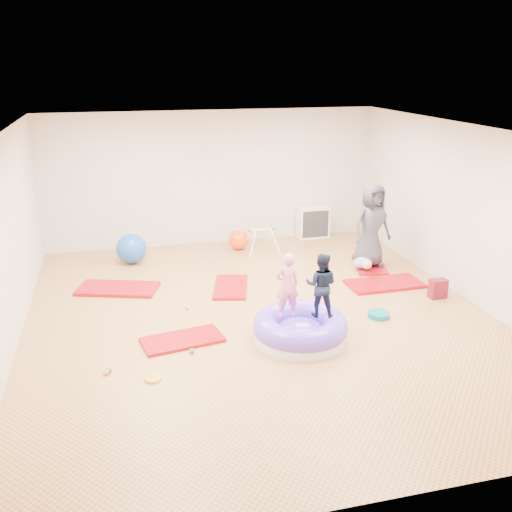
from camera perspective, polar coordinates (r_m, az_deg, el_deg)
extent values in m
cube|color=tan|center=(8.81, 0.48, -6.17)|extent=(7.00, 8.00, 0.01)
cube|color=white|center=(8.03, 0.54, 12.25)|extent=(7.00, 8.00, 0.01)
cube|color=beige|center=(12.11, -4.35, 7.76)|extent=(7.00, 0.01, 2.80)
cube|color=beige|center=(4.83, 12.86, -10.48)|extent=(7.00, 0.01, 2.80)
cube|color=beige|center=(8.19, -23.91, 0.69)|extent=(0.01, 8.00, 2.80)
cube|color=beige|center=(9.77, 20.82, 3.86)|extent=(0.01, 8.00, 2.80)
cube|color=#A40009|center=(8.15, -7.37, -8.31)|extent=(1.20, 0.75, 0.05)
cube|color=#A40009|center=(10.09, -13.65, -3.19)|extent=(1.48, 1.06, 0.06)
cube|color=#A40009|center=(9.90, -2.56, -3.11)|extent=(0.81, 1.21, 0.05)
cube|color=#A40009|center=(10.27, 12.73, -2.72)|extent=(1.32, 0.68, 0.05)
cube|color=#A40009|center=(11.15, 11.29, -0.89)|extent=(0.82, 1.20, 0.05)
cylinder|color=white|center=(8.14, 4.41, -7.87)|extent=(1.30, 1.30, 0.15)
torus|color=#6643DB|center=(8.08, 4.44, -7.01)|extent=(1.34, 1.34, 0.36)
ellipsoid|color=#6643DB|center=(8.11, 4.42, -7.54)|extent=(0.71, 0.71, 0.32)
imported|color=pink|center=(7.85, 3.14, -2.60)|extent=(0.35, 0.24, 0.94)
imported|color=black|center=(7.92, 6.54, -2.58)|extent=(0.56, 0.52, 0.92)
imported|color=#3A3B44|center=(10.85, 11.46, 3.05)|extent=(0.85, 0.64, 1.58)
ellipsoid|color=#7E9FD0|center=(10.85, 10.63, -0.67)|extent=(0.39, 0.25, 0.22)
sphere|color=#DFAA9A|center=(10.69, 11.03, -0.84)|extent=(0.18, 0.18, 0.18)
sphere|color=gold|center=(9.12, -6.91, -5.14)|extent=(0.07, 0.07, 0.07)
sphere|color=gold|center=(8.04, 4.51, -8.53)|extent=(0.07, 0.07, 0.07)
sphere|color=#318943|center=(7.56, -14.47, -11.01)|extent=(0.07, 0.07, 0.07)
sphere|color=red|center=(10.14, -3.08, -2.48)|extent=(0.07, 0.07, 0.07)
sphere|color=gold|center=(7.53, -14.75, -11.19)|extent=(0.07, 0.07, 0.07)
sphere|color=gold|center=(8.62, 0.80, -6.47)|extent=(0.07, 0.07, 0.07)
sphere|color=gold|center=(7.96, 2.04, -8.77)|extent=(0.07, 0.07, 0.07)
sphere|color=#1F4DA7|center=(8.31, 7.47, -7.66)|extent=(0.07, 0.07, 0.07)
sphere|color=#318943|center=(7.82, -6.44, -9.42)|extent=(0.07, 0.07, 0.07)
sphere|color=#1F4DA7|center=(11.28, -12.36, 0.72)|extent=(0.59, 0.59, 0.59)
sphere|color=#FF4A11|center=(11.87, -1.74, 1.64)|extent=(0.42, 0.42, 0.42)
cylinder|color=white|center=(11.35, -0.33, 1.18)|extent=(0.19, 0.20, 0.51)
cylinder|color=white|center=(11.76, -0.84, 1.81)|extent=(0.19, 0.20, 0.51)
cylinder|color=white|center=(11.47, 1.99, 1.36)|extent=(0.19, 0.20, 0.51)
cylinder|color=white|center=(11.87, 1.40, 1.98)|extent=(0.19, 0.20, 0.51)
cylinder|color=white|center=(11.55, 0.56, 2.65)|extent=(0.50, 0.03, 0.03)
sphere|color=red|center=(11.49, -0.64, 2.56)|extent=(0.06, 0.06, 0.06)
sphere|color=#1F4DA7|center=(11.61, 1.75, 2.73)|extent=(0.06, 0.06, 0.06)
cube|color=white|center=(12.72, 5.72, 3.38)|extent=(0.69, 0.33, 0.69)
cube|color=#2B2B2B|center=(12.58, 5.97, 3.19)|extent=(0.59, 0.02, 0.59)
cube|color=white|center=(12.68, 5.80, 3.32)|extent=(0.02, 0.23, 0.61)
cube|color=white|center=(12.68, 5.80, 3.32)|extent=(0.61, 0.23, 0.02)
cylinder|color=#096E77|center=(9.00, 12.18, -5.77)|extent=(0.33, 0.33, 0.07)
cube|color=#B20C23|center=(9.92, 17.74, -3.13)|extent=(0.28, 0.18, 0.32)
cylinder|color=gold|center=(7.31, -10.26, -11.98)|extent=(0.21, 0.21, 0.03)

